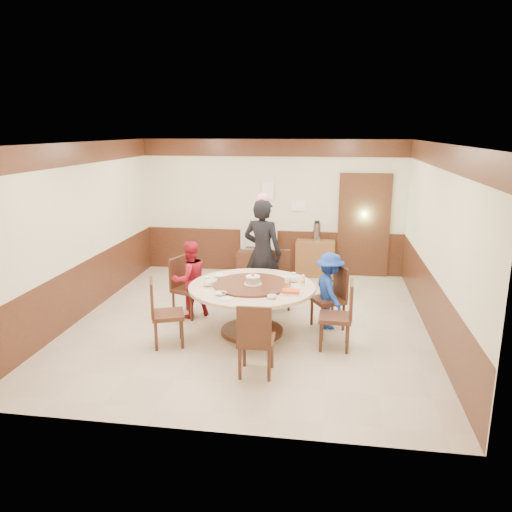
# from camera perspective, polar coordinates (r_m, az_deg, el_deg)

# --- Properties ---
(room) EXTENTS (6.00, 6.04, 2.84)m
(room) POSITION_cam_1_polar(r_m,az_deg,el_deg) (7.72, -0.63, -0.07)
(room) COLOR beige
(room) RESTS_ON ground
(banquet_table) EXTENTS (1.88, 1.88, 0.78)m
(banquet_table) POSITION_cam_1_polar(r_m,az_deg,el_deg) (7.46, -0.46, -4.97)
(banquet_table) COLOR #452315
(banquet_table) RESTS_ON ground
(chair_0) EXTENTS (0.60, 0.59, 0.97)m
(chair_0) POSITION_cam_1_polar(r_m,az_deg,el_deg) (7.82, 8.33, -5.99)
(chair_0) COLOR #452315
(chair_0) RESTS_ON ground
(chair_1) EXTENTS (0.50, 0.51, 0.97)m
(chair_1) POSITION_cam_1_polar(r_m,az_deg,el_deg) (8.64, 2.51, -3.87)
(chair_1) COLOR #452315
(chair_1) RESTS_ON ground
(chair_2) EXTENTS (0.57, 0.57, 0.97)m
(chair_2) POSITION_cam_1_polar(r_m,az_deg,el_deg) (8.31, -7.81, -4.74)
(chair_2) COLOR #452315
(chair_2) RESTS_ON ground
(chair_3) EXTENTS (0.57, 0.57, 0.97)m
(chair_3) POSITION_cam_1_polar(r_m,az_deg,el_deg) (7.26, -10.17, -7.71)
(chair_3) COLOR #452315
(chair_3) RESTS_ON ground
(chair_4) EXTENTS (0.45, 0.46, 0.97)m
(chair_4) POSITION_cam_1_polar(r_m,az_deg,el_deg) (6.32, 0.00, -10.90)
(chair_4) COLOR #452315
(chair_4) RESTS_ON ground
(chair_5) EXTENTS (0.46, 0.45, 0.97)m
(chair_5) POSITION_cam_1_polar(r_m,az_deg,el_deg) (7.14, 9.16, -8.05)
(chair_5) COLOR #452315
(chair_5) RESTS_ON ground
(person_standing) EXTENTS (0.79, 0.63, 1.88)m
(person_standing) POSITION_cam_1_polar(r_m,az_deg,el_deg) (8.51, 0.75, 0.32)
(person_standing) COLOR black
(person_standing) RESTS_ON ground
(person_red) EXTENTS (0.78, 0.76, 1.27)m
(person_red) POSITION_cam_1_polar(r_m,az_deg,el_deg) (8.17, -7.57, -2.64)
(person_red) COLOR #AC1628
(person_red) RESTS_ON ground
(person_blue) EXTENTS (0.68, 0.88, 1.19)m
(person_blue) POSITION_cam_1_polar(r_m,az_deg,el_deg) (7.73, 8.39, -3.95)
(person_blue) COLOR navy
(person_blue) RESTS_ON ground
(birthday_cake) EXTENTS (0.26, 0.26, 0.18)m
(birthday_cake) POSITION_cam_1_polar(r_m,az_deg,el_deg) (7.34, -0.36, -2.76)
(birthday_cake) COLOR white
(birthday_cake) RESTS_ON banquet_table
(teapot_left) EXTENTS (0.17, 0.15, 0.13)m
(teapot_left) POSITION_cam_1_polar(r_m,az_deg,el_deg) (7.37, -5.50, -3.02)
(teapot_left) COLOR white
(teapot_left) RESTS_ON banquet_table
(teapot_right) EXTENTS (0.17, 0.15, 0.13)m
(teapot_right) POSITION_cam_1_polar(r_m,az_deg,el_deg) (7.57, 4.31, -2.53)
(teapot_right) COLOR white
(teapot_right) RESTS_ON banquet_table
(bowl_0) EXTENTS (0.16, 0.16, 0.04)m
(bowl_0) POSITION_cam_1_polar(r_m,az_deg,el_deg) (7.81, -4.22, -2.30)
(bowl_0) COLOR white
(bowl_0) RESTS_ON banquet_table
(bowl_1) EXTENTS (0.14, 0.14, 0.04)m
(bowl_1) POSITION_cam_1_polar(r_m,az_deg,el_deg) (6.84, 1.83, -4.68)
(bowl_1) COLOR white
(bowl_1) RESTS_ON banquet_table
(bowl_2) EXTENTS (0.16, 0.16, 0.04)m
(bowl_2) POSITION_cam_1_polar(r_m,az_deg,el_deg) (6.99, -4.07, -4.32)
(bowl_2) COLOR white
(bowl_2) RESTS_ON banquet_table
(bowl_3) EXTENTS (0.13, 0.13, 0.04)m
(bowl_3) POSITION_cam_1_polar(r_m,az_deg,el_deg) (7.16, 4.22, -3.87)
(bowl_3) COLOR white
(bowl_3) RESTS_ON banquet_table
(saucer_near) EXTENTS (0.18, 0.18, 0.01)m
(saucer_near) POSITION_cam_1_polar(r_m,az_deg,el_deg) (6.83, -3.40, -4.88)
(saucer_near) COLOR white
(saucer_near) RESTS_ON banquet_table
(saucer_far) EXTENTS (0.18, 0.18, 0.01)m
(saucer_far) POSITION_cam_1_polar(r_m,az_deg,el_deg) (7.81, 3.38, -2.39)
(saucer_far) COLOR white
(saucer_far) RESTS_ON banquet_table
(shrimp_platter) EXTENTS (0.30, 0.20, 0.06)m
(shrimp_platter) POSITION_cam_1_polar(r_m,az_deg,el_deg) (7.02, 4.03, -4.15)
(shrimp_platter) COLOR white
(shrimp_platter) RESTS_ON banquet_table
(bottle_0) EXTENTS (0.06, 0.06, 0.16)m
(bottle_0) POSITION_cam_1_polar(r_m,az_deg,el_deg) (7.23, 3.53, -3.16)
(bottle_0) COLOR white
(bottle_0) RESTS_ON banquet_table
(bottle_1) EXTENTS (0.06, 0.06, 0.16)m
(bottle_1) POSITION_cam_1_polar(r_m,az_deg,el_deg) (7.36, 5.40, -2.87)
(bottle_1) COLOR white
(bottle_1) RESTS_ON banquet_table
(tv_stand) EXTENTS (0.85, 0.45, 0.50)m
(tv_stand) POSITION_cam_1_polar(r_m,az_deg,el_deg) (10.59, 0.20, -0.72)
(tv_stand) COLOR #452315
(tv_stand) RESTS_ON ground
(television) EXTENTS (0.80, 0.19, 0.46)m
(television) POSITION_cam_1_polar(r_m,az_deg,el_deg) (10.48, 0.20, 1.81)
(television) COLOR gray
(television) RESTS_ON tv_stand
(side_cabinet) EXTENTS (0.80, 0.40, 0.75)m
(side_cabinet) POSITION_cam_1_polar(r_m,az_deg,el_deg) (10.49, 6.77, -0.27)
(side_cabinet) COLOR brown
(side_cabinet) RESTS_ON ground
(thermos) EXTENTS (0.15, 0.15, 0.38)m
(thermos) POSITION_cam_1_polar(r_m,az_deg,el_deg) (10.36, 6.97, 2.75)
(thermos) COLOR silver
(thermos) RESTS_ON side_cabinet
(notice_left) EXTENTS (0.25, 0.00, 0.35)m
(notice_left) POSITION_cam_1_polar(r_m,az_deg,el_deg) (10.48, 1.35, 7.48)
(notice_left) COLOR white
(notice_left) RESTS_ON room
(notice_right) EXTENTS (0.30, 0.00, 0.22)m
(notice_right) POSITION_cam_1_polar(r_m,az_deg,el_deg) (10.46, 4.89, 5.76)
(notice_right) COLOR white
(notice_right) RESTS_ON room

